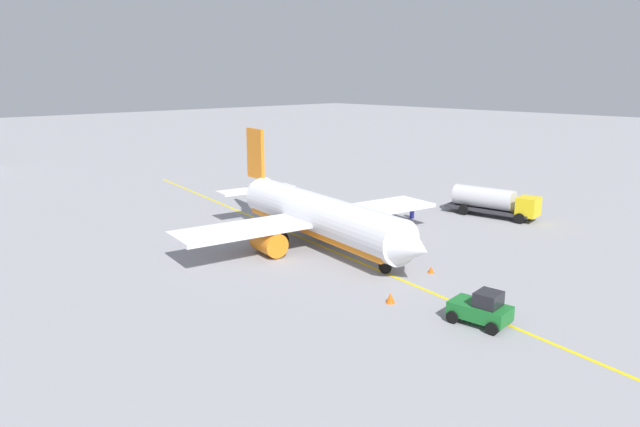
% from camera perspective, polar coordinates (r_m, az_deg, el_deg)
% --- Properties ---
extents(ground_plane, '(400.00, 400.00, 0.00)m').
position_cam_1_polar(ground_plane, '(52.56, -0.00, -3.18)').
color(ground_plane, '#939399').
extents(airplane, '(28.53, 26.63, 9.68)m').
position_cam_1_polar(airplane, '(52.25, -0.29, -0.27)').
color(airplane, white).
rests_on(airplane, ground).
extents(fuel_tanker, '(10.29, 3.93, 3.15)m').
position_cam_1_polar(fuel_tanker, '(65.75, 16.65, 1.18)').
color(fuel_tanker, '#2D2D33').
rests_on(fuel_tanker, ground).
extents(pushback_tug, '(3.79, 2.65, 2.20)m').
position_cam_1_polar(pushback_tug, '(37.51, 15.63, -9.03)').
color(pushback_tug, '#196B28').
rests_on(pushback_tug, ground).
extents(refueling_worker, '(0.45, 0.58, 1.71)m').
position_cam_1_polar(refueling_worker, '(63.12, 9.06, 0.25)').
color(refueling_worker, navy).
rests_on(refueling_worker, ground).
extents(safety_cone_nose, '(0.64, 0.64, 0.71)m').
position_cam_1_polar(safety_cone_nose, '(39.87, 6.95, -8.26)').
color(safety_cone_nose, '#F2590F').
rests_on(safety_cone_nose, ground).
extents(safety_cone_wingtip, '(0.50, 0.50, 0.55)m').
position_cam_1_polar(safety_cone_wingtip, '(46.17, 10.89, -5.45)').
color(safety_cone_wingtip, '#F2590F').
rests_on(safety_cone_wingtip, ground).
extents(taxi_line_marking, '(82.47, 13.49, 0.01)m').
position_cam_1_polar(taxi_line_marking, '(52.56, -0.00, -3.18)').
color(taxi_line_marking, yellow).
rests_on(taxi_line_marking, ground).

